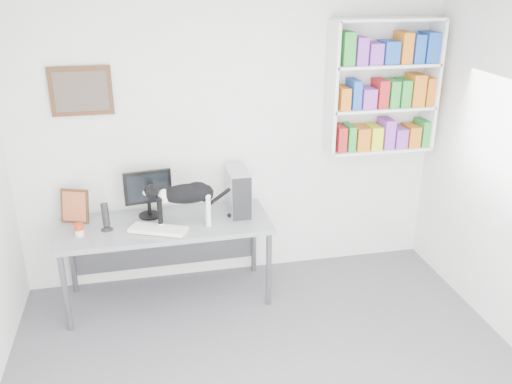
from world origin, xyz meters
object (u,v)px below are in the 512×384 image
Objects in this scene: speaker at (106,216)px; leaning_print at (75,205)px; pc_tower at (238,191)px; cat at (186,205)px; bookshelf at (383,87)px; keyboard at (158,229)px; monitor at (148,193)px; desk at (168,261)px; soup_can at (79,230)px.

leaning_print is at bearing 125.58° from speaker.
pc_tower is 0.54m from cat.
bookshelf is 3.00m from leaning_print.
keyboard is 0.47m from speaker.
bookshelf reaches higher than monitor.
speaker is at bearing -173.81° from bookshelf.
bookshelf is at bearing 20.69° from leaning_print.
bookshelf is 2.53× the size of keyboard.
keyboard is at bearing -115.31° from desk.
desk is 4.10× the size of monitor.
pc_tower is 1.19m from speaker.
pc_tower is 1.61× the size of speaker.
leaning_print is (-0.27, 0.23, 0.03)m from speaker.
desk is at bearing 7.51° from soup_can.
keyboard is at bearing -160.11° from pc_tower.
keyboard is 1.56× the size of leaning_print.
pc_tower is (-1.40, -0.14, -0.87)m from bookshelf.
monitor is at bearing 138.69° from cat.
cat reaches higher than desk.
speaker reaches higher than soup_can.
cat reaches higher than leaning_print.
desk is 0.44m from keyboard.
leaning_print is 0.32m from soup_can.
soup_can reaches higher than keyboard.
keyboard is 0.66m from soup_can.
keyboard is 0.81m from pc_tower.
bookshelf is 4.85× the size of speaker.
leaning_print is 0.47× the size of cat.
soup_can is (-0.72, -0.10, 0.44)m from desk.
monitor is (-2.21, -0.08, -0.85)m from bookshelf.
pc_tower is at bearing 8.62° from soup_can.
monitor is 1.44× the size of leaning_print.
bookshelf is at bearing -8.51° from speaker.
soup_can is 0.16× the size of cat.
desk is 4.49× the size of pc_tower.
keyboard reaches higher than desk.
bookshelf is 2.75× the size of monitor.
leaning_print is at bearing 99.49° from soup_can.
monitor is 0.65m from leaning_print.
monitor reaches higher than cat.
monitor is 1.10× the size of pc_tower.
desk is 7.23× the size of speaker.
desk is 5.89× the size of leaning_print.
bookshelf is at bearing 5.81° from pc_tower.
speaker is 0.35m from leaning_print.
leaning_print is at bearing 163.04° from cat.
speaker is at bearing -173.00° from pc_tower.
pc_tower is at bearing 43.20° from keyboard.
leaning_print is at bearing 177.02° from keyboard.
bookshelf is 1.66m from pc_tower.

